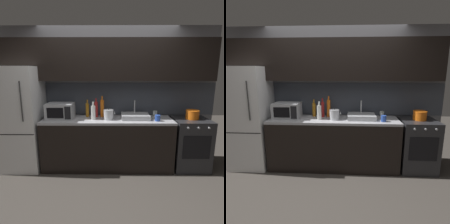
# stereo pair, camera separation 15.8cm
# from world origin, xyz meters

# --- Properties ---
(ground_plane) EXTENTS (10.00, 10.00, 0.00)m
(ground_plane) POSITION_xyz_m (0.00, 0.00, 0.00)
(ground_plane) COLOR #3D3833
(back_wall) EXTENTS (3.99, 0.44, 2.50)m
(back_wall) POSITION_xyz_m (0.00, 1.20, 1.55)
(back_wall) COLOR slate
(back_wall) RESTS_ON ground
(counter_run) EXTENTS (2.25, 0.60, 0.90)m
(counter_run) POSITION_xyz_m (0.00, 0.90, 0.45)
(counter_run) COLOR black
(counter_run) RESTS_ON ground
(refrigerator) EXTENTS (0.68, 0.69, 1.79)m
(refrigerator) POSITION_xyz_m (-1.50, 0.90, 0.90)
(refrigerator) COLOR white
(refrigerator) RESTS_ON ground
(oven_range) EXTENTS (0.60, 0.62, 0.90)m
(oven_range) POSITION_xyz_m (1.46, 0.90, 0.45)
(oven_range) COLOR #232326
(oven_range) RESTS_ON ground
(microwave) EXTENTS (0.46, 0.35, 0.27)m
(microwave) POSITION_xyz_m (-0.82, 0.92, 1.04)
(microwave) COLOR #A8AAAF
(microwave) RESTS_ON counter_run
(sink_basin) EXTENTS (0.48, 0.38, 0.30)m
(sink_basin) POSITION_xyz_m (0.48, 0.93, 0.94)
(sink_basin) COLOR #ADAFB5
(sink_basin) RESTS_ON counter_run
(kettle) EXTENTS (0.20, 0.17, 0.20)m
(kettle) POSITION_xyz_m (0.02, 0.86, 0.99)
(kettle) COLOR #B7BABF
(kettle) RESTS_ON counter_run
(wine_bottle_amber) EXTENTS (0.06, 0.06, 0.31)m
(wine_bottle_amber) POSITION_xyz_m (-0.37, 1.06, 1.03)
(wine_bottle_amber) COLOR #B27019
(wine_bottle_amber) RESTS_ON counter_run
(wine_bottle_orange) EXTENTS (0.07, 0.07, 0.38)m
(wine_bottle_orange) POSITION_xyz_m (-0.10, 1.05, 1.06)
(wine_bottle_orange) COLOR orange
(wine_bottle_orange) RESTS_ON counter_run
(wine_bottle_white) EXTENTS (0.08, 0.08, 0.31)m
(wine_bottle_white) POSITION_xyz_m (-0.24, 0.85, 1.03)
(wine_bottle_white) COLOR silver
(wine_bottle_white) RESTS_ON counter_run
(wine_bottle_red) EXTENTS (0.06, 0.06, 0.34)m
(wine_bottle_red) POSITION_xyz_m (-0.21, 1.03, 1.04)
(wine_bottle_red) COLOR #A82323
(wine_bottle_red) RESTS_ON counter_run
(mug_blue) EXTENTS (0.09, 0.09, 0.10)m
(mug_blue) POSITION_xyz_m (0.84, 0.76, 0.95)
(mug_blue) COLOR #234299
(mug_blue) RESTS_ON counter_run
(mug_clear) EXTENTS (0.08, 0.08, 0.10)m
(mug_clear) POSITION_xyz_m (0.87, 1.12, 0.95)
(mug_clear) COLOR silver
(mug_clear) RESTS_ON counter_run
(cooking_pot) EXTENTS (0.22, 0.22, 0.16)m
(cooking_pot) POSITION_xyz_m (1.47, 0.90, 0.98)
(cooking_pot) COLOR orange
(cooking_pot) RESTS_ON oven_range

